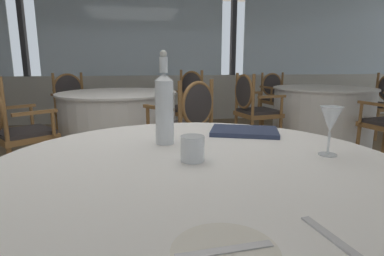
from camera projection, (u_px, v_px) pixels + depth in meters
The scene contains 18 objects.
ground_plane at pixel (142, 228), 2.05m from camera, with size 15.21×15.21×0.00m, color #756047.
window_wall_far at pixel (135, 64), 5.65m from camera, with size 11.70×0.14×2.65m.
side_plate at pixel (225, 253), 0.52m from camera, with size 0.19×0.19×0.01m, color silver.
butter_knife at pixel (225, 251), 0.52m from camera, with size 0.17×0.02×0.00m, color silver.
dinner_fork at pixel (337, 241), 0.56m from camera, with size 0.19×0.02×0.00m, color silver.
water_bottle at pixel (164, 106), 1.23m from camera, with size 0.07×0.07×0.37m.
wine_glass at pixel (331, 121), 1.07m from camera, with size 0.08×0.08×0.17m.
water_tumbler at pixel (192, 149), 1.03m from camera, with size 0.08×0.08×0.09m, color white.
menu_book at pixel (244, 131), 1.44m from camera, with size 0.30×0.21×0.02m, color #2D3856.
background_table_0 at pixel (322, 115), 4.21m from camera, with size 1.32×1.32×0.75m.
dining_chair_0_0 at pixel (382, 100), 4.53m from camera, with size 0.53×0.59×0.93m.
dining_chair_0_1 at pixel (276, 95), 5.17m from camera, with size 0.59×0.53×0.92m.
dining_chair_0_2 at pixel (252, 105), 3.81m from camera, with size 0.53×0.59×0.95m.
background_table_1 at pixel (119, 125), 3.55m from camera, with size 1.33×1.33×0.75m.
dining_chair_1_0 at pixel (187, 122), 2.79m from camera, with size 0.66×0.64×0.93m.
dining_chair_1_1 at pixel (186, 101), 4.30m from camera, with size 0.64×0.66×0.98m.
dining_chair_1_2 at pixel (73, 102), 4.25m from camera, with size 0.66×0.64×0.95m.
dining_chair_1_3 at pixel (12, 123), 2.73m from camera, with size 0.64×0.66×0.97m.
Camera 1 is at (-0.01, -1.90, 1.08)m, focal length 28.94 mm.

